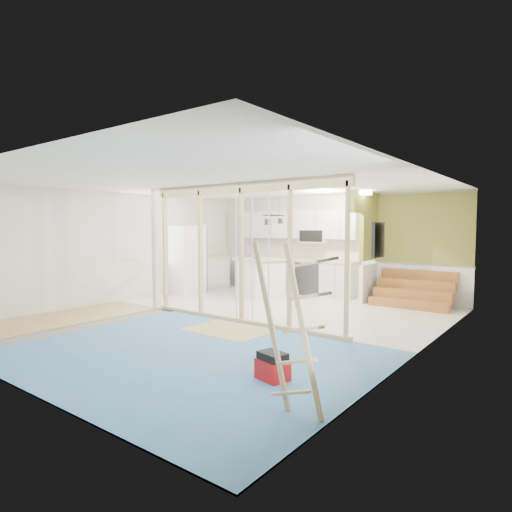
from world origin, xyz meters
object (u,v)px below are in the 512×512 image
Objects in this scene: toolbox at (273,367)px; ladder at (291,329)px; fridge at (186,260)px; island at (260,278)px.

toolbox is 1.15m from ladder.
fridge is at bearing 159.51° from toolbox.
ladder is (4.28, -5.30, 0.35)m from island.
ladder reaches higher than toolbox.
fridge is 1.11× the size of ladder.
fridge is 4.36× the size of toolbox.
fridge is at bearing -142.54° from island.
ladder reaches higher than island.
island is 5.90m from toolbox.
fridge is 1.43× the size of island.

